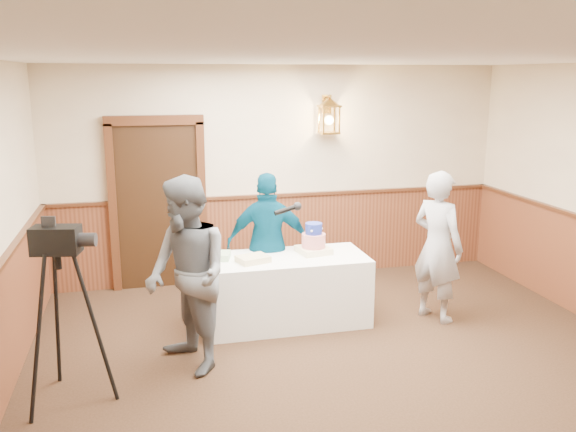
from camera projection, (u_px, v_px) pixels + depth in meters
name	position (u px, v px, depth m)	size (l,w,h in m)	color
ground	(376.00, 406.00, 5.02)	(7.00, 7.00, 0.00)	black
room_shell	(356.00, 215.00, 5.09)	(6.02, 7.02, 2.81)	#C9B497
display_table	(284.00, 290.00, 6.65)	(1.80, 0.80, 0.75)	white
tiered_cake	(314.00, 241.00, 6.70)	(0.38, 0.38, 0.34)	#F7E8B7
sheet_cake_yellow	(253.00, 259.00, 6.39)	(0.32, 0.24, 0.07)	#CFB97C
sheet_cake_green	(216.00, 256.00, 6.50)	(0.30, 0.24, 0.07)	#91CB8F
interviewer	(187.00, 276.00, 5.48)	(1.62, 1.07, 1.80)	slate
baker	(438.00, 246.00, 6.66)	(0.61, 0.40, 1.68)	#A1A1A7
assistant_p	(269.00, 244.00, 6.88)	(0.95, 0.39, 1.62)	navy
tv_camera_rig	(64.00, 325.00, 4.96)	(0.59, 0.55, 1.50)	black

